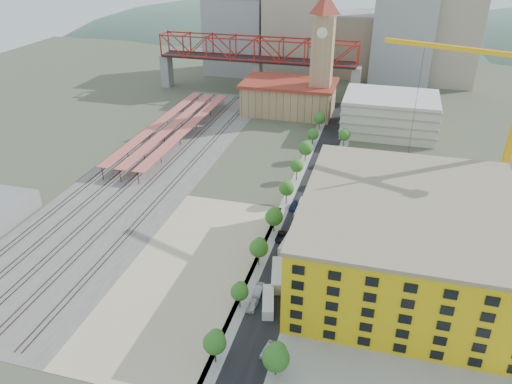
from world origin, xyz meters
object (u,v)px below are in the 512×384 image
(tower_crane, at_px, (505,106))
(site_trailer_a, at_px, (268,302))
(site_trailer_b, at_px, (278,275))
(site_trailer_c, at_px, (290,243))
(clock_tower, at_px, (323,45))
(site_trailer_d, at_px, (302,211))
(car_0, at_px, (252,305))
(construction_building, at_px, (406,239))

(tower_crane, distance_m, site_trailer_a, 73.62)
(site_trailer_b, height_order, site_trailer_c, site_trailer_c)
(clock_tower, relative_size, site_trailer_a, 6.01)
(clock_tower, distance_m, site_trailer_d, 85.02)
(site_trailer_b, relative_size, site_trailer_c, 0.99)
(site_trailer_c, bearing_deg, car_0, -90.95)
(site_trailer_d, bearing_deg, tower_crane, 14.42)
(clock_tower, xyz_separation_m, construction_building, (34.00, -99.99, -19.29))
(tower_crane, relative_size, car_0, 10.97)
(site_trailer_d, distance_m, car_0, 39.38)
(construction_building, height_order, site_trailer_a, construction_building)
(clock_tower, distance_m, site_trailer_b, 113.01)
(site_trailer_c, xyz_separation_m, site_trailer_d, (0.00, 16.21, -0.02))
(site_trailer_b, bearing_deg, site_trailer_a, -101.42)
(clock_tower, bearing_deg, site_trailer_d, -84.30)
(site_trailer_b, bearing_deg, tower_crane, 30.17)
(tower_crane, bearing_deg, clock_tower, 127.96)
(site_trailer_a, xyz_separation_m, site_trailer_c, (0.00, 21.95, 0.23))
(tower_crane, xyz_separation_m, site_trailer_c, (-45.69, -27.50, -29.54))
(site_trailer_a, relative_size, site_trailer_c, 0.84)
(tower_crane, relative_size, site_trailer_b, 4.89)
(site_trailer_c, distance_m, car_0, 23.25)
(tower_crane, distance_m, site_trailer_b, 67.87)
(clock_tower, height_order, construction_building, clock_tower)
(construction_building, relative_size, car_0, 11.06)
(tower_crane, bearing_deg, site_trailer_a, -132.73)
(tower_crane, bearing_deg, site_trailer_c, -148.95)
(site_trailer_b, height_order, site_trailer_d, site_trailer_b)
(clock_tower, bearing_deg, site_trailer_a, -86.13)
(car_0, bearing_deg, site_trailer_b, 74.20)
(site_trailer_a, relative_size, car_0, 1.89)
(site_trailer_b, distance_m, car_0, 10.46)
(site_trailer_a, bearing_deg, site_trailer_d, 76.87)
(tower_crane, relative_size, site_trailer_d, 4.92)
(construction_building, distance_m, car_0, 35.93)
(tower_crane, bearing_deg, site_trailer_b, -138.41)
(tower_crane, xyz_separation_m, site_trailer_b, (-45.69, -40.55, -29.55))
(clock_tower, xyz_separation_m, site_trailer_d, (8.00, -80.12, -27.30))
(site_trailer_d, xyz_separation_m, car_0, (-3.00, -39.26, -0.62))
(site_trailer_a, bearing_deg, site_trailer_c, 76.87)
(construction_building, distance_m, site_trailer_c, 27.45)
(clock_tower, height_order, site_trailer_c, clock_tower)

